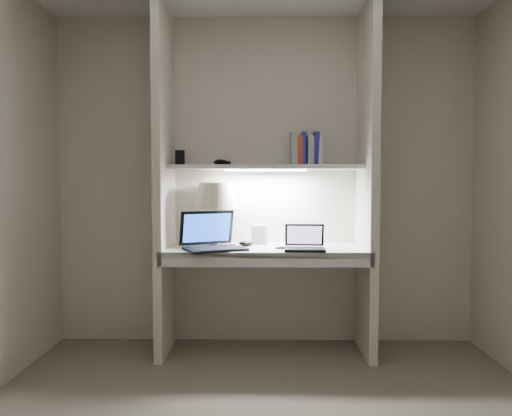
{
  "coord_description": "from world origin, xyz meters",
  "views": [
    {
      "loc": [
        -0.02,
        -2.36,
        1.24
      ],
      "look_at": [
        -0.07,
        1.05,
        1.06
      ],
      "focal_mm": 35.0,
      "sensor_mm": 36.0,
      "label": 1
    }
  ],
  "objects_px": {
    "laptop_main": "(212,241)",
    "laptop_netbook": "(305,244)",
    "book_row": "(306,150)",
    "table_lamp": "(216,203)",
    "speaker": "(259,235)"
  },
  "relations": [
    {
      "from": "speaker",
      "to": "book_row",
      "type": "bearing_deg",
      "value": -12.29
    },
    {
      "from": "laptop_main",
      "to": "laptop_netbook",
      "type": "xyz_separation_m",
      "value": [
        0.65,
        -0.04,
        -0.02
      ]
    },
    {
      "from": "table_lamp",
      "to": "speaker",
      "type": "xyz_separation_m",
      "value": [
        0.32,
        0.04,
        -0.24
      ]
    },
    {
      "from": "table_lamp",
      "to": "laptop_main",
      "type": "relative_size",
      "value": 0.92
    },
    {
      "from": "table_lamp",
      "to": "laptop_netbook",
      "type": "distance_m",
      "value": 0.74
    },
    {
      "from": "laptop_main",
      "to": "book_row",
      "type": "height_order",
      "value": "book_row"
    },
    {
      "from": "laptop_netbook",
      "to": "speaker",
      "type": "relative_size",
      "value": 1.95
    },
    {
      "from": "table_lamp",
      "to": "book_row",
      "type": "height_order",
      "value": "book_row"
    },
    {
      "from": "laptop_netbook",
      "to": "book_row",
      "type": "xyz_separation_m",
      "value": [
        0.04,
        0.33,
        0.67
      ]
    },
    {
      "from": "laptop_main",
      "to": "book_row",
      "type": "distance_m",
      "value": 0.99
    },
    {
      "from": "speaker",
      "to": "book_row",
      "type": "height_order",
      "value": "book_row"
    },
    {
      "from": "laptop_main",
      "to": "laptop_netbook",
      "type": "height_order",
      "value": "laptop_main"
    },
    {
      "from": "laptop_netbook",
      "to": "speaker",
      "type": "height_order",
      "value": "laptop_netbook"
    },
    {
      "from": "table_lamp",
      "to": "speaker",
      "type": "height_order",
      "value": "table_lamp"
    },
    {
      "from": "speaker",
      "to": "book_row",
      "type": "relative_size",
      "value": 0.59
    }
  ]
}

